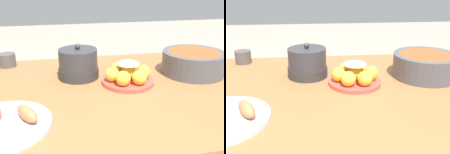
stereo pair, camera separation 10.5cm
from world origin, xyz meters
TOP-DOWN VIEW (x-y plane):
  - dining_table at (0.00, 0.00)m, footprint 1.39×0.91m
  - cake_plate at (0.14, 0.03)m, footprint 0.22×0.22m
  - serving_bowl at (0.47, 0.09)m, footprint 0.28×0.28m
  - seafood_platter at (-0.32, -0.22)m, footprint 0.30×0.30m
  - cup_far at (-0.38, 0.37)m, footprint 0.08×0.08m
  - warming_pot at (-0.05, 0.15)m, footprint 0.18×0.18m

SIDE VIEW (x-z plane):
  - dining_table at x=0.00m, z-range 0.28..1.02m
  - seafood_platter at x=-0.32m, z-range 0.73..0.79m
  - cup_far at x=-0.38m, z-range 0.74..0.81m
  - cake_plate at x=0.14m, z-range 0.73..0.83m
  - serving_bowl at x=0.47m, z-range 0.75..0.85m
  - warming_pot at x=-0.05m, z-range 0.73..0.88m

